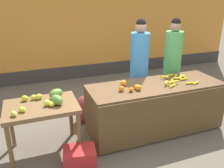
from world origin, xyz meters
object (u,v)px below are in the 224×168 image
object	(u,v)px
vendor_woman_green_shirt	(172,64)
produce_crate	(80,157)
vendor_woman_blue_shirt	(139,68)
produce_sack	(84,109)

from	to	relation	value
vendor_woman_green_shirt	produce_crate	bearing A→B (deg)	-151.85
vendor_woman_blue_shirt	produce_crate	bearing A→B (deg)	-142.02
produce_crate	produce_sack	bearing A→B (deg)	73.05
vendor_woman_blue_shirt	produce_crate	distance (m)	1.99
vendor_woman_green_shirt	produce_crate	xyz separation A→B (m)	(-2.20, -1.18, -0.79)
produce_sack	vendor_woman_green_shirt	bearing A→B (deg)	1.34
vendor_woman_blue_shirt	produce_crate	world-z (taller)	vendor_woman_blue_shirt
produce_crate	produce_sack	size ratio (longest dim) A/B	0.85
vendor_woman_blue_shirt	produce_sack	world-z (taller)	vendor_woman_blue_shirt
vendor_woman_green_shirt	vendor_woman_blue_shirt	bearing A→B (deg)	-175.94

